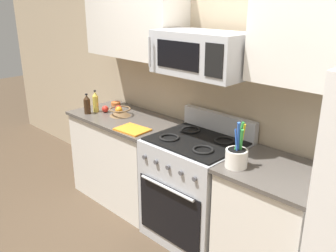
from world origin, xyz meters
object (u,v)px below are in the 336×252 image
bottle_soy (87,105)px  bottle_oil (96,102)px  range_oven (195,188)px  cutting_board (132,130)px  prep_bowl (116,104)px  microwave (202,53)px  apple_loose (105,109)px  fruit_basket (120,111)px  utensil_crock (237,156)px

bottle_soy → bottle_oil: (0.01, 0.10, 0.01)m
range_oven → bottle_soy: (-1.30, -0.20, 0.53)m
cutting_board → prep_bowl: 0.84m
range_oven → microwave: microwave is taller
cutting_board → bottle_oil: bearing=172.0°
apple_loose → cutting_board: (0.62, -0.15, -0.03)m
prep_bowl → cutting_board: bearing=-27.5°
fruit_basket → bottle_oil: size_ratio=0.95×
prep_bowl → utensil_crock: bearing=-10.8°
cutting_board → apple_loose: bearing=166.0°
fruit_basket → bottle_oil: bottle_oil is taller
microwave → prep_bowl: (-1.33, 0.16, -0.70)m
range_oven → prep_bowl: size_ratio=10.46×
range_oven → fruit_basket: range_oven is taller
bottle_soy → bottle_oil: bottle_oil is taller
microwave → bottle_soy: 1.46m
prep_bowl → apple_loose: bearing=-61.8°
bottle_soy → bottle_oil: size_ratio=0.91×
apple_loose → cutting_board: apple_loose is taller
bottle_oil → prep_bowl: (-0.04, 0.29, -0.08)m
microwave → utensil_crock: size_ratio=2.23×
microwave → utensil_crock: bearing=-20.9°
microwave → apple_loose: microwave is taller
apple_loose → bottle_oil: bearing=-147.6°
prep_bowl → bottle_oil: bearing=-82.4°
prep_bowl → range_oven: bearing=-7.9°
cutting_board → bottle_oil: 0.72m
fruit_basket → cutting_board: fruit_basket is taller
range_oven → microwave: size_ratio=1.43×
range_oven → fruit_basket: 1.12m
apple_loose → bottle_oil: 0.12m
apple_loose → bottle_soy: size_ratio=0.33×
apple_loose → microwave: bearing=3.6°
range_oven → utensil_crock: bearing=-18.0°
microwave → bottle_soy: (-1.30, -0.23, -0.63)m
apple_loose → bottle_oil: (-0.09, -0.06, 0.07)m
bottle_oil → cutting_board: bearing=-8.0°
apple_loose → cutting_board: 0.64m
cutting_board → prep_bowl: (-0.74, 0.39, 0.01)m
range_oven → microwave: (-0.00, 0.03, 1.16)m
utensil_crock → bottle_soy: bearing=-178.8°
range_oven → cutting_board: bearing=-161.0°
fruit_basket → apple_loose: size_ratio=3.12×
bottle_oil → prep_bowl: bearing=97.6°
fruit_basket → utensil_crock: bearing=-5.8°
apple_loose → bottle_soy: 0.19m
microwave → fruit_basket: microwave is taller
cutting_board → bottle_soy: (-0.71, 0.00, 0.09)m
utensil_crock → bottle_soy: size_ratio=1.63×
range_oven → bottle_soy: bearing=-171.2°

